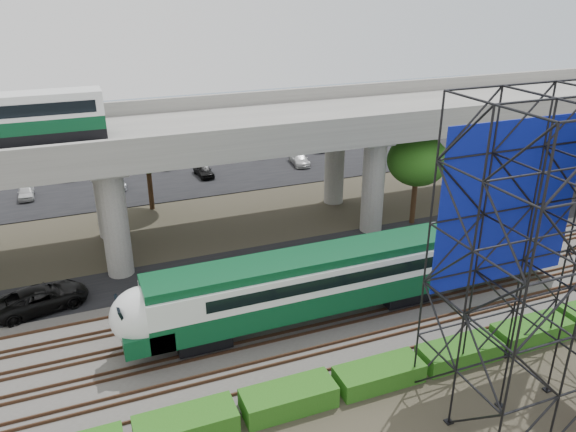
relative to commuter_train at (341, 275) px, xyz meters
name	(u,v)px	position (x,y,z in m)	size (l,w,h in m)	color
ground	(325,341)	(-1.90, -2.00, -2.88)	(140.00, 140.00, 0.00)	#474233
ballast_bed	(311,321)	(-1.90, 0.00, -2.78)	(90.00, 12.00, 0.20)	slate
service_road	(265,261)	(-1.90, 8.50, -2.84)	(90.00, 5.00, 0.08)	black
parking_lot	(193,169)	(-1.90, 32.00, -2.84)	(90.00, 18.00, 0.08)	black
harbor_water	(158,124)	(-1.90, 54.00, -2.87)	(140.00, 40.00, 0.03)	slate
rail_tracks	(311,318)	(-1.90, 0.00, -2.60)	(90.00, 9.52, 0.16)	#472D1E
commuter_train	(341,275)	(0.00, 0.00, 0.00)	(29.30, 3.06, 4.30)	black
overpass	(224,137)	(-3.04, 14.00, 5.33)	(80.00, 12.00, 12.40)	#9E9B93
scaffold_tower	(551,265)	(5.24, -9.98, 4.59)	(9.36, 6.36, 15.00)	black
hedge_strip	(379,374)	(-0.89, -6.30, -2.32)	(34.60, 1.80, 1.20)	#1E4F12
trees	(180,175)	(-6.57, 14.17, 2.69)	(40.94, 16.94, 7.69)	#382314
suv	(42,298)	(-16.99, 7.54, -2.03)	(2.55, 5.54, 1.54)	black
parked_cars	(203,162)	(-0.78, 31.74, -2.19)	(34.16, 9.66, 1.30)	silver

